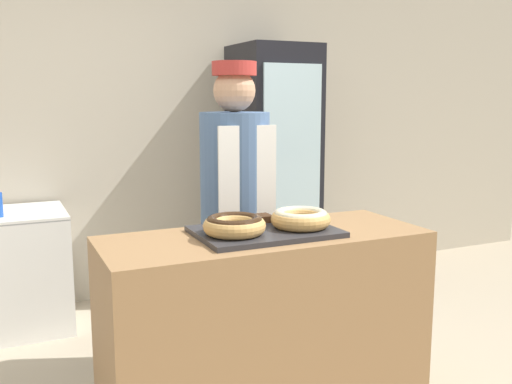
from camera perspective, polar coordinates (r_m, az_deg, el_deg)
The scene contains 9 objects.
wall_back at distance 4.55m, azimuth -10.76°, elevation 6.71°, with size 8.00×0.06×2.70m.
display_counter at distance 2.75m, azimuth 0.89°, elevation -13.76°, with size 1.49×0.58×0.94m.
serving_tray at distance 2.60m, azimuth 0.92°, elevation -3.98°, with size 0.63×0.44×0.02m.
donut_chocolate_glaze at distance 2.49m, azimuth -2.17°, elevation -3.25°, with size 0.28×0.28×0.08m.
donut_light_glaze at distance 2.63m, azimuth 4.49°, elevation -2.59°, with size 0.28×0.28×0.08m.
brownie_back_left at distance 2.71m, azimuth -1.46°, elevation -2.83°, with size 0.09×0.09×0.03m.
brownie_back_right at distance 2.75m, azimuth 0.54°, elevation -2.64°, with size 0.09×0.09×0.03m.
baker_person at distance 3.16m, azimuth -2.06°, elevation -2.08°, with size 0.38×0.38×1.74m.
beverage_fridge at distance 4.53m, azimuth 1.75°, elevation 2.12°, with size 0.57×0.64×1.95m.
Camera 1 is at (-1.09, -2.29, 1.55)m, focal length 40.00 mm.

